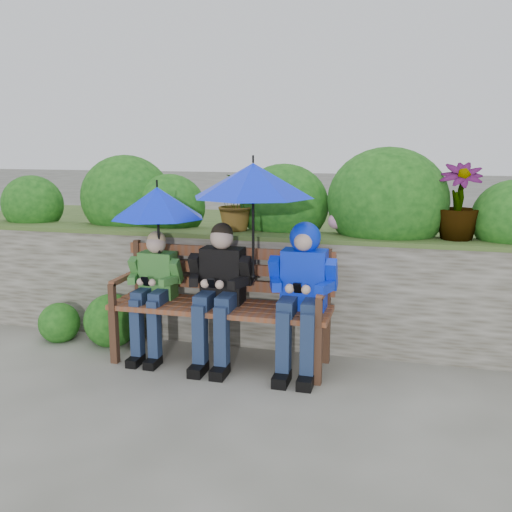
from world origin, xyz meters
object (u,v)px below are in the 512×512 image
(park_bench, at_px, (223,297))
(boy_middle, at_px, (219,286))
(boy_right, at_px, (302,285))
(umbrella_right, at_px, (253,180))
(boy_left, at_px, (154,286))
(umbrella_left, at_px, (158,203))

(park_bench, height_order, boy_middle, boy_middle)
(boy_right, relative_size, umbrella_right, 1.22)
(boy_left, height_order, umbrella_right, umbrella_right)
(umbrella_left, bearing_deg, park_bench, 4.69)
(boy_right, distance_m, umbrella_left, 1.39)
(boy_middle, height_order, boy_right, boy_right)
(park_bench, height_order, boy_right, boy_right)
(umbrella_left, bearing_deg, boy_left, -140.51)
(boy_right, relative_size, umbrella_left, 1.50)
(umbrella_left, bearing_deg, boy_middle, -4.84)
(boy_right, bearing_deg, umbrella_right, 178.47)
(boy_middle, bearing_deg, boy_left, 179.06)
(park_bench, height_order, umbrella_left, umbrella_left)
(boy_right, bearing_deg, boy_middle, -179.13)
(boy_left, xyz_separation_m, boy_middle, (0.59, -0.01, 0.04))
(boy_middle, bearing_deg, boy_right, 0.87)
(boy_right, bearing_deg, park_bench, 173.32)
(umbrella_right, bearing_deg, boy_left, -179.24)
(boy_left, bearing_deg, boy_middle, -0.94)
(umbrella_left, distance_m, umbrella_right, 0.86)
(boy_left, distance_m, umbrella_right, 1.27)
(boy_right, bearing_deg, boy_left, -179.96)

